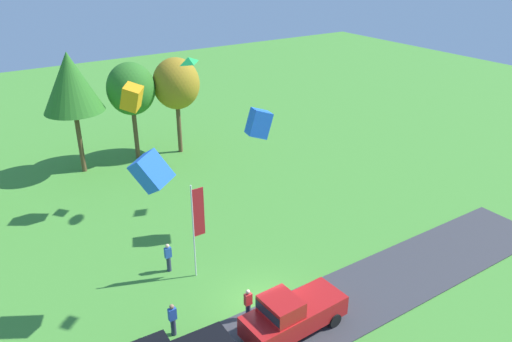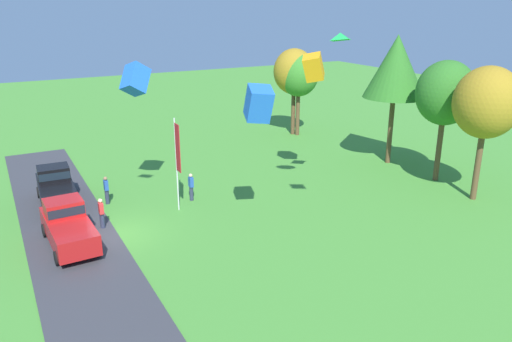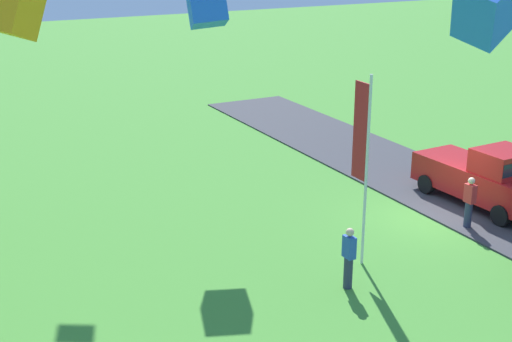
% 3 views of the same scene
% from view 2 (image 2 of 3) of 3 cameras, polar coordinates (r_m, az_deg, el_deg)
% --- Properties ---
extents(ground_plane, '(120.00, 120.00, 0.00)m').
position_cam_2_polar(ground_plane, '(26.96, -15.66, -7.10)').
color(ground_plane, '#478E33').
extents(pavement_strip, '(36.00, 4.40, 0.06)m').
position_cam_2_polar(pavement_strip, '(26.65, -20.10, -7.81)').
color(pavement_strip, '#38383D').
rests_on(pavement_strip, ground).
extents(car_pickup_by_flagpole, '(5.07, 2.21, 2.14)m').
position_cam_2_polar(car_pickup_by_flagpole, '(31.67, -21.90, -1.70)').
color(car_pickup_by_flagpole, black).
rests_on(car_pickup_by_flagpole, ground).
extents(car_pickup_far_end, '(5.08, 2.21, 2.14)m').
position_cam_2_polar(car_pickup_far_end, '(26.22, -20.71, -5.74)').
color(car_pickup_far_end, red).
rests_on(car_pickup_far_end, ground).
extents(person_beside_suv, '(0.36, 0.24, 1.71)m').
position_cam_2_polar(person_beside_suv, '(30.33, -7.43, -1.79)').
color(person_beside_suv, '#2D334C').
rests_on(person_beside_suv, ground).
extents(person_on_lawn, '(0.36, 0.24, 1.71)m').
position_cam_2_polar(person_on_lawn, '(27.57, -17.24, -4.66)').
color(person_on_lawn, '#2D334C').
rests_on(person_on_lawn, ground).
extents(person_watching_sky, '(0.36, 0.24, 1.71)m').
position_cam_2_polar(person_watching_sky, '(30.86, -16.72, -2.09)').
color(person_watching_sky, '#2D334C').
rests_on(person_watching_sky, ground).
extents(tree_lone_near, '(3.63, 3.63, 7.67)m').
position_cam_2_polar(tree_lone_near, '(44.87, 4.37, 11.24)').
color(tree_lone_near, brown).
rests_on(tree_lone_near, ground).
extents(tree_far_left, '(3.49, 3.49, 7.37)m').
position_cam_2_polar(tree_far_left, '(44.62, 4.90, 10.89)').
color(tree_far_left, brown).
rests_on(tree_far_left, ground).
extents(tree_center_back, '(4.43, 4.43, 9.35)m').
position_cam_2_polar(tree_center_back, '(37.36, 15.70, 11.39)').
color(tree_center_back, brown).
rests_on(tree_center_back, ground).
extents(tree_right_of_center, '(3.79, 3.79, 8.00)m').
position_cam_2_polar(tree_right_of_center, '(34.56, 20.86, 8.28)').
color(tree_right_of_center, brown).
rests_on(tree_right_of_center, ground).
extents(tree_left_of_center, '(3.82, 3.82, 8.06)m').
position_cam_2_polar(tree_left_of_center, '(31.85, 24.89, 7.05)').
color(tree_left_of_center, brown).
rests_on(tree_left_of_center, ground).
extents(flag_banner, '(0.71, 0.08, 5.44)m').
position_cam_2_polar(flag_banner, '(28.01, -8.98, 1.94)').
color(flag_banner, silver).
rests_on(flag_banner, ground).
extents(kite_box_high_right, '(1.75, 1.36, 1.86)m').
position_cam_2_polar(kite_box_high_right, '(23.32, 0.31, 7.72)').
color(kite_box_high_right, blue).
extents(kite_box_over_trees, '(1.80, 1.92, 2.11)m').
position_cam_2_polar(kite_box_over_trees, '(29.33, -13.62, 10.16)').
color(kite_box_over_trees, blue).
extents(kite_box_topmost, '(1.61, 1.87, 1.88)m').
position_cam_2_polar(kite_box_topmost, '(30.85, 6.59, 11.70)').
color(kite_box_topmost, orange).
extents(kite_diamond_trailing_tail, '(1.06, 1.01, 0.54)m').
position_cam_2_polar(kite_diamond_trailing_tail, '(27.31, 9.59, 14.92)').
color(kite_diamond_trailing_tail, green).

